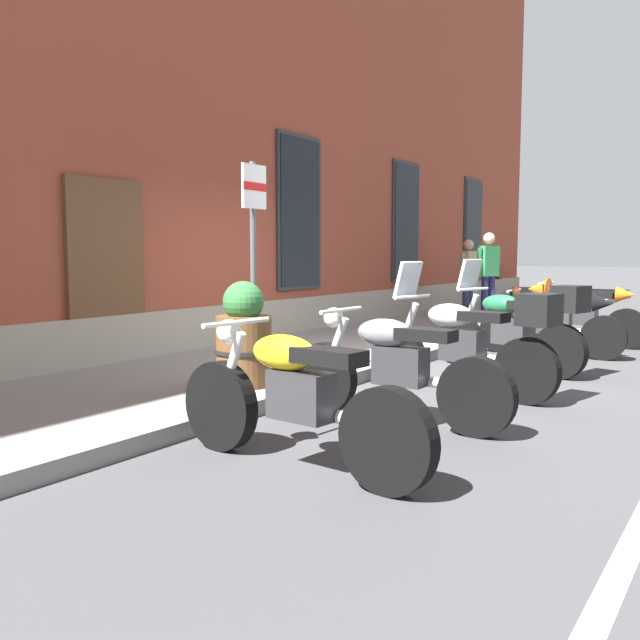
# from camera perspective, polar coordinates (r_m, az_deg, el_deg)

# --- Properties ---
(ground_plane) EXTENTS (140.00, 140.00, 0.00)m
(ground_plane) POSITION_cam_1_polar(r_m,az_deg,el_deg) (8.34, 6.37, -4.36)
(ground_plane) COLOR #38383A
(sidewalk) EXTENTS (33.80, 2.83, 0.14)m
(sidewalk) POSITION_cam_1_polar(r_m,az_deg,el_deg) (9.05, -1.67, -3.10)
(sidewalk) COLOR slate
(sidewalk) RESTS_ON ground_plane
(brick_pub_facade) EXTENTS (27.80, 5.61, 10.54)m
(brick_pub_facade) POSITION_cam_1_polar(r_m,az_deg,el_deg) (12.43, -19.19, 23.21)
(brick_pub_facade) COLOR brown
(brick_pub_facade) RESTS_ON ground_plane
(motorcycle_yellow_naked) EXTENTS (0.62, 2.12, 0.97)m
(motorcycle_yellow_naked) POSITION_cam_1_polar(r_m,az_deg,el_deg) (4.55, -2.21, -6.47)
(motorcycle_yellow_naked) COLOR black
(motorcycle_yellow_naked) RESTS_ON ground_plane
(motorcycle_grey_naked) EXTENTS (0.62, 2.09, 0.96)m
(motorcycle_grey_naked) POSITION_cam_1_polar(r_m,az_deg,el_deg) (5.80, 6.12, -3.93)
(motorcycle_grey_naked) COLOR black
(motorcycle_grey_naked) RESTS_ON ground_plane
(motorcycle_silver_touring) EXTENTS (0.76, 2.14, 1.35)m
(motorcycle_silver_touring) POSITION_cam_1_polar(r_m,az_deg,el_deg) (7.07, 12.26, -1.65)
(motorcycle_silver_touring) COLOR black
(motorcycle_silver_touring) RESTS_ON ground_plane
(motorcycle_green_touring) EXTENTS (0.85, 1.98, 1.36)m
(motorcycle_green_touring) POSITION_cam_1_polar(r_m,az_deg,el_deg) (8.57, 16.01, -0.46)
(motorcycle_green_touring) COLOR black
(motorcycle_green_touring) RESTS_ON ground_plane
(motorcycle_black_sport) EXTENTS (0.62, 2.01, 0.99)m
(motorcycle_black_sport) POSITION_cam_1_polar(r_m,az_deg,el_deg) (10.09, 18.20, 0.23)
(motorcycle_black_sport) COLOR black
(motorcycle_black_sport) RESTS_ON ground_plane
(motorcycle_orange_sport) EXTENTS (0.62, 2.02, 1.04)m
(motorcycle_orange_sport) POSITION_cam_1_polar(r_m,az_deg,el_deg) (11.46, 20.36, 0.88)
(motorcycle_orange_sport) COLOR black
(motorcycle_orange_sport) RESTS_ON ground_plane
(pedestrian_striped_shirt) EXTENTS (0.63, 0.36, 1.70)m
(pedestrian_striped_shirt) POSITION_cam_1_polar(r_m,az_deg,el_deg) (13.92, 13.86, 4.02)
(pedestrian_striped_shirt) COLOR #1E1E4C
(pedestrian_striped_shirt) RESTS_ON sidewalk
(pedestrian_tan_coat) EXTENTS (0.59, 0.23, 1.58)m
(pedestrian_tan_coat) POSITION_cam_1_polar(r_m,az_deg,el_deg) (14.81, 12.22, 3.86)
(pedestrian_tan_coat) COLOR #2D3351
(pedestrian_tan_coat) RESTS_ON sidewalk
(parking_sign) EXTENTS (0.36, 0.07, 2.21)m
(parking_sign) POSITION_cam_1_polar(r_m,az_deg,el_deg) (7.01, -5.55, 6.74)
(parking_sign) COLOR #4C4C51
(parking_sign) RESTS_ON sidewalk
(barrel_planter) EXTENTS (0.57, 0.57, 1.03)m
(barrel_planter) POSITION_cam_1_polar(r_m,az_deg,el_deg) (6.72, -6.36, -1.63)
(barrel_planter) COLOR brown
(barrel_planter) RESTS_ON sidewalk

